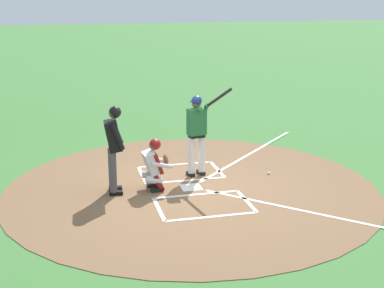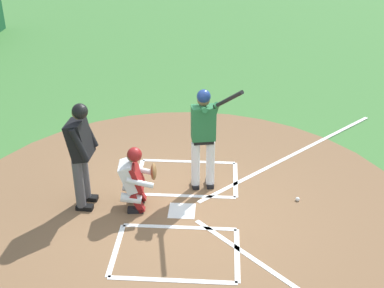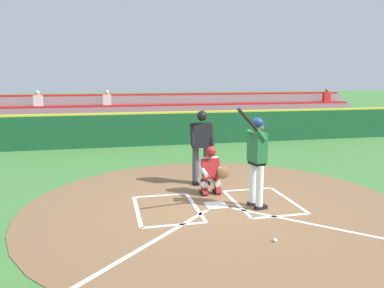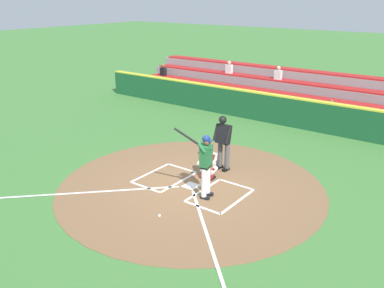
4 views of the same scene
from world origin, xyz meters
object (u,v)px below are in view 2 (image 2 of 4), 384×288
Objects in this scene: catcher at (135,177)px; baseball at (298,199)px; batter at (204,133)px; plate_umpire at (81,149)px.

catcher is 2.80m from baseball.
batter is 1.14× the size of plate_umpire.
batter reaches higher than catcher.
catcher is at bearing -82.95° from baseball.
catcher is 0.98m from plate_umpire.
plate_umpire is (0.66, -1.94, -0.02)m from batter.
batter reaches higher than plate_umpire.
catcher is 15.27× the size of baseball.
plate_umpire is at bearing -89.36° from catcher.
plate_umpire is at bearing -71.18° from batter.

